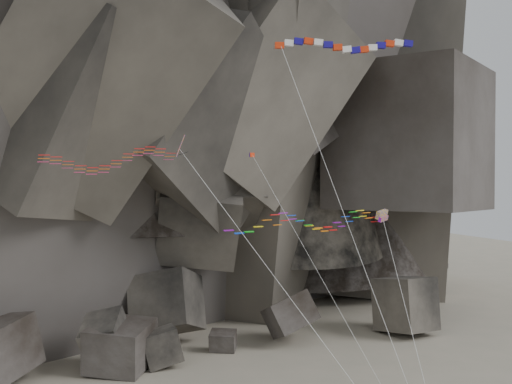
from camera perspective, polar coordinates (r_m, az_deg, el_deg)
name	(u,v)px	position (r m, az deg, el deg)	size (l,w,h in m)	color
headland	(102,52)	(112.73, -13.55, 12.04)	(110.00, 70.00, 84.00)	#5C554B
boulder_field	(128,338)	(77.15, -11.34, -12.61)	(76.07, 19.45, 10.45)	#47423F
delta_kite	(106,159)	(42.62, -13.23, 2.89)	(22.26, 14.64, 23.57)	red
banner_kite	(345,49)	(47.38, 7.95, 12.52)	(9.48, 13.21, 30.49)	red
parafoil_kite	(304,221)	(47.26, 4.30, -2.58)	(15.59, 14.33, 17.97)	yellow
pennant_kite	(309,257)	(42.48, 4.73, -5.74)	(8.22, 12.16, 22.25)	red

